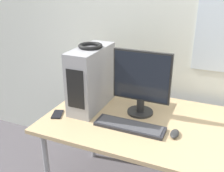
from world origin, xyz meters
name	(u,v)px	position (x,y,z in m)	size (l,w,h in m)	color
wall_back	(209,24)	(0.00, 1.01, 1.35)	(8.00, 0.07, 2.70)	silver
desk	(188,135)	(0.00, 0.44, 0.71)	(2.00, 0.88, 0.75)	tan
pc_tower	(91,78)	(-0.75, 0.49, 0.98)	(0.19, 0.47, 0.47)	#9E9EA3
headphones	(90,46)	(-0.75, 0.49, 1.23)	(0.17, 0.17, 0.03)	black
monitor_main	(141,82)	(-0.37, 0.53, 1.00)	(0.42, 0.19, 0.47)	black
keyboard	(130,126)	(-0.37, 0.30, 0.76)	(0.47, 0.14, 0.02)	#28282D
mouse	(175,134)	(-0.08, 0.33, 0.77)	(0.05, 0.11, 0.03)	#2D2D2D
cell_phone	(57,114)	(-0.91, 0.26, 0.76)	(0.11, 0.14, 0.01)	black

